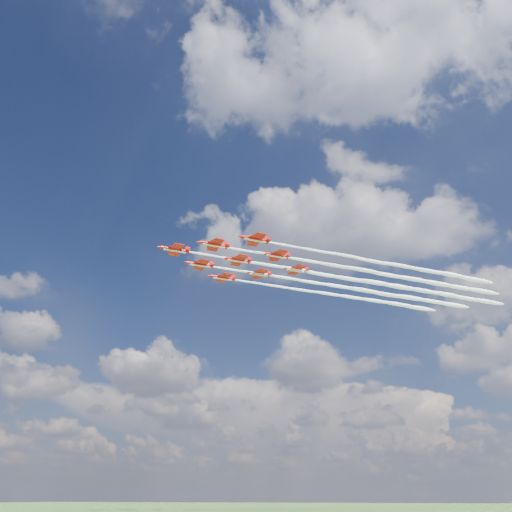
{
  "coord_description": "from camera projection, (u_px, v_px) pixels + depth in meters",
  "views": [
    {
      "loc": [
        54.62,
        -141.94,
        4.0
      ],
      "look_at": [
        8.75,
        -5.39,
        73.82
      ],
      "focal_mm": 35.0,
      "sensor_mm": 36.0,
      "label": 1
    }
  ],
  "objects": [
    {
      "name": "jet_row3_starb",
      "position": [
        337.0,
        295.0,
        191.01
      ],
      "size": [
        76.76,
        64.63,
        2.59
      ],
      "rotation": [
        0.0,
        0.0,
        0.7
      ],
      "color": "red"
    },
    {
      "name": "jet_tail",
      "position": [
        408.0,
        288.0,
        184.73
      ],
      "size": [
        76.76,
        64.63,
        2.59
      ],
      "rotation": [
        0.0,
        0.0,
        0.7
      ],
      "color": "red"
    },
    {
      "name": "jet_row3_port",
      "position": [
        385.0,
        263.0,
        164.74
      ],
      "size": [
        76.76,
        64.63,
        2.59
      ],
      "rotation": [
        0.0,
        0.0,
        0.7
      ],
      "color": "red"
    },
    {
      "name": "jet_row4_starb",
      "position": [
        372.0,
        292.0,
        187.87
      ],
      "size": [
        76.76,
        64.63,
        2.59
      ],
      "rotation": [
        0.0,
        0.0,
        0.7
      ],
      "color": "red"
    },
    {
      "name": "jet_row2_port",
      "position": [
        345.0,
        267.0,
        167.88
      ],
      "size": [
        76.76,
        64.63,
        2.59
      ],
      "rotation": [
        0.0,
        0.0,
        0.7
      ],
      "color": "red"
    },
    {
      "name": "jet_row2_starb",
      "position": [
        323.0,
        284.0,
        181.01
      ],
      "size": [
        76.76,
        64.63,
        2.59
      ],
      "rotation": [
        0.0,
        0.0,
        0.7
      ],
      "color": "red"
    },
    {
      "name": "jet_row3_centre",
      "position": [
        359.0,
        280.0,
        177.88
      ],
      "size": [
        76.76,
        64.63,
        2.59
      ],
      "rotation": [
        0.0,
        0.0,
        0.7
      ],
      "color": "red"
    },
    {
      "name": "jet_row4_port",
      "position": [
        397.0,
        276.0,
        174.74
      ],
      "size": [
        76.76,
        64.63,
        2.59
      ],
      "rotation": [
        0.0,
        0.0,
        0.7
      ],
      "color": "red"
    },
    {
      "name": "jet_lead",
      "position": [
        307.0,
        271.0,
        171.02
      ],
      "size": [
        76.76,
        64.63,
        2.59
      ],
      "rotation": [
        0.0,
        0.0,
        0.7
      ],
      "color": "red"
    }
  ]
}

